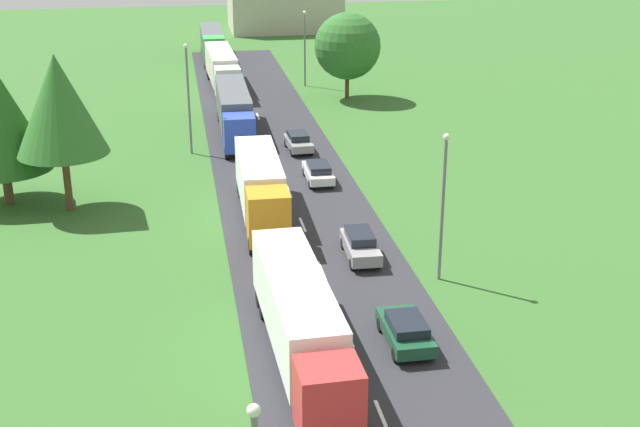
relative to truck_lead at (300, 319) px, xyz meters
name	(u,v)px	position (x,y,z in m)	size (l,w,h in m)	color
road	(328,287)	(2.58, 7.31, -2.19)	(10.00, 140.00, 0.06)	#2B2B30
lane_marking_centre	(337,307)	(2.58, 4.91, -2.15)	(0.16, 123.95, 0.01)	white
truck_lead	(300,319)	(0.00, 0.00, 0.00)	(2.88, 13.93, 3.76)	red
truck_second	(261,186)	(0.16, 17.95, 0.01)	(2.70, 12.22, 3.78)	orange
truck_third	(234,110)	(0.02, 37.84, 0.01)	(2.67, 14.41, 3.79)	blue
truck_fourth	(222,68)	(0.15, 55.81, 0.00)	(2.86, 14.35, 3.77)	white
truck_fifth	(212,42)	(0.00, 72.59, -0.12)	(2.61, 13.76, 3.54)	green
car_second	(406,330)	(5.03, 0.70, -1.41)	(1.91, 4.19, 1.39)	#19472D
car_third	(360,245)	(5.08, 10.78, -1.36)	(1.83, 4.42, 1.52)	gray
car_fourth	(318,172)	(4.96, 24.42, -1.42)	(1.81, 4.34, 1.38)	white
car_fifth	(298,142)	(4.68, 32.25, -1.40)	(1.93, 4.04, 1.42)	gray
lamppost_second	(443,200)	(8.70, 7.35, 2.36)	(0.36, 0.36, 8.19)	slate
lamppost_third	(188,94)	(-3.81, 33.13, 2.63)	(0.36, 0.36, 8.73)	slate
lamppost_fourth	(305,44)	(8.88, 55.80, 2.20)	(0.36, 0.36, 7.88)	slate
tree_oak	(347,46)	(12.13, 49.40, 3.03)	(6.53, 6.53, 8.51)	#513823
tree_birch	(59,105)	(-12.09, 21.66, 4.87)	(5.83, 5.83, 10.32)	#513823
distant_building	(284,1)	(11.75, 93.99, 1.88)	(15.94, 11.46, 8.19)	#B2A899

